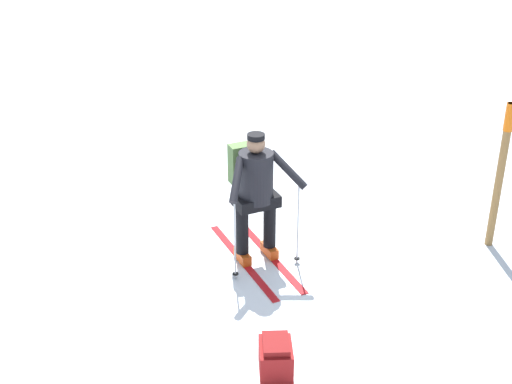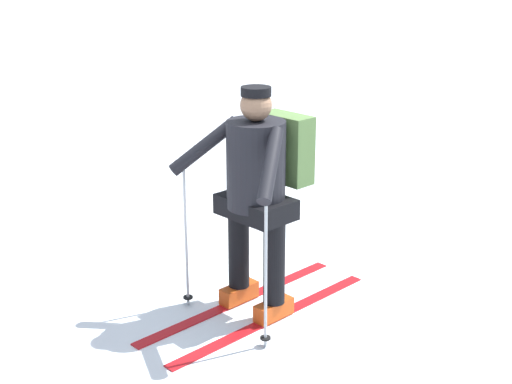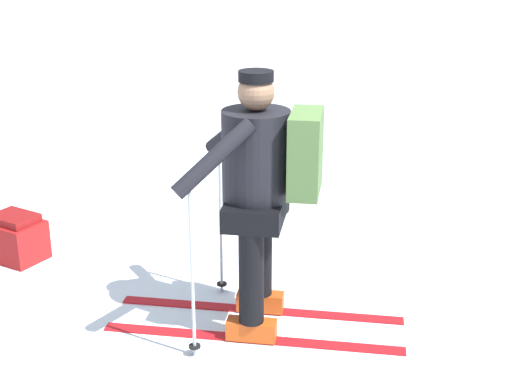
{
  "view_description": "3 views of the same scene",
  "coord_description": "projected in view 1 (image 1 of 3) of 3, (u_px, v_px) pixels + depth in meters",
  "views": [
    {
      "loc": [
        3.57,
        6.55,
        4.53
      ],
      "look_at": [
        0.08,
        0.1,
        0.89
      ],
      "focal_mm": 50.0,
      "sensor_mm": 36.0,
      "label": 1
    },
    {
      "loc": [
        -2.98,
        3.47,
        2.43
      ],
      "look_at": [
        0.08,
        0.1,
        0.89
      ],
      "focal_mm": 50.0,
      "sensor_mm": 36.0,
      "label": 2
    },
    {
      "loc": [
        -3.84,
        -0.26,
        2.32
      ],
      "look_at": [
        0.08,
        0.1,
        0.89
      ],
      "focal_mm": 50.0,
      "sensor_mm": 36.0,
      "label": 3
    }
  ],
  "objects": [
    {
      "name": "ground_plane",
      "position": [
        258.0,
        253.0,
        8.69
      ],
      "size": [
        80.0,
        80.0,
        0.0
      ],
      "primitive_type": "plane",
      "color": "white"
    },
    {
      "name": "skier",
      "position": [
        255.0,
        187.0,
        8.19
      ],
      "size": [
        0.98,
        1.87,
        1.61
      ],
      "color": "red",
      "rests_on": "ground_plane"
    },
    {
      "name": "dropped_backpack",
      "position": [
        276.0,
        357.0,
        6.68
      ],
      "size": [
        0.45,
        0.49,
        0.36
      ],
      "color": "maroon",
      "rests_on": "ground_plane"
    },
    {
      "name": "trail_marker",
      "position": [
        501.0,
        166.0,
        8.4
      ],
      "size": [
        0.11,
        0.11,
        1.85
      ],
      "color": "olive",
      "rests_on": "ground_plane"
    }
  ]
}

